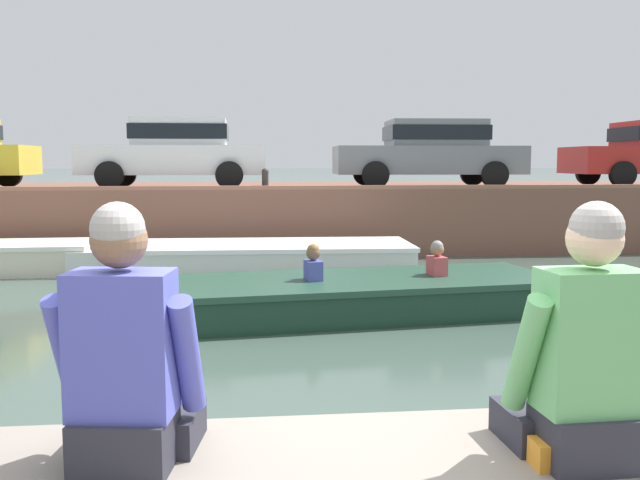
% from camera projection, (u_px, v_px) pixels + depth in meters
% --- Properties ---
extents(ground_plane, '(400.00, 400.00, 0.00)m').
position_uv_depth(ground_plane, '(268.00, 323.00, 9.17)').
color(ground_plane, '#42564C').
extents(far_quay_wall, '(60.00, 6.00, 1.48)m').
position_uv_depth(far_quay_wall, '(255.00, 214.00, 18.01)').
color(far_quay_wall, brown).
rests_on(far_quay_wall, ground).
extents(far_wall_coping, '(60.00, 0.24, 0.08)m').
position_uv_depth(far_wall_coping, '(257.00, 188.00, 15.08)').
color(far_wall_coping, '#925F4C').
rests_on(far_wall_coping, far_quay_wall).
extents(boat_moored_central_white, '(6.32, 2.19, 0.54)m').
position_uv_depth(boat_moored_central_white, '(257.00, 258.00, 13.40)').
color(boat_moored_central_white, white).
rests_on(boat_moored_central_white, ground).
extents(motorboat_passing, '(6.27, 2.56, 0.98)m').
position_uv_depth(motorboat_passing, '(351.00, 296.00, 9.68)').
color(motorboat_passing, '#193828').
rests_on(motorboat_passing, ground).
extents(car_left_inner_white, '(4.07, 1.90, 1.54)m').
position_uv_depth(car_left_inner_white, '(176.00, 150.00, 15.98)').
color(car_left_inner_white, white).
rests_on(car_left_inner_white, far_quay_wall).
extents(car_centre_grey, '(4.39, 2.14, 1.54)m').
position_uv_depth(car_centre_grey, '(430.00, 150.00, 16.60)').
color(car_centre_grey, slate).
rests_on(car_centre_grey, far_quay_wall).
extents(mooring_bollard_mid, '(0.15, 0.15, 0.45)m').
position_uv_depth(mooring_bollard_mid, '(265.00, 178.00, 15.20)').
color(mooring_bollard_mid, '#2D2B28').
rests_on(mooring_bollard_mid, far_quay_wall).
extents(person_seated_left, '(0.57, 0.57, 0.97)m').
position_uv_depth(person_seated_left, '(127.00, 365.00, 2.57)').
color(person_seated_left, '#282833').
rests_on(person_seated_left, near_quay).
extents(person_seated_right, '(0.54, 0.54, 0.97)m').
position_uv_depth(person_seated_right, '(583.00, 362.00, 2.61)').
color(person_seated_right, '#282833').
rests_on(person_seated_right, near_quay).
extents(bottle_drink, '(0.06, 0.06, 0.20)m').
position_uv_depth(bottle_drink, '(632.00, 438.00, 2.61)').
color(bottle_drink, '#3F8CCC').
rests_on(bottle_drink, near_quay).
extents(snack_bag, '(0.18, 0.12, 0.10)m').
position_uv_depth(snack_bag, '(557.00, 454.00, 2.58)').
color(snack_bag, orange).
rests_on(snack_bag, near_quay).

